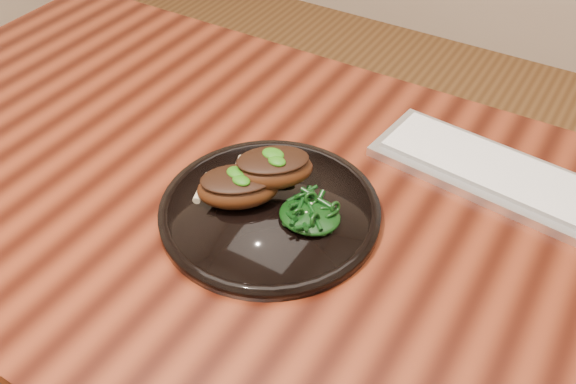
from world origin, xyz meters
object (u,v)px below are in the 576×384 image
(plate, at_px, (270,211))
(lamb_chop_front, at_px, (238,187))
(keyboard, at_px, (522,185))
(desk, at_px, (290,248))
(greens_heap, at_px, (310,212))

(plate, distance_m, lamb_chop_front, 0.06)
(lamb_chop_front, bearing_deg, keyboard, 37.02)
(desk, height_order, keyboard, keyboard)
(plate, xyz_separation_m, lamb_chop_front, (-0.04, -0.01, 0.03))
(plate, height_order, keyboard, keyboard)
(greens_heap, distance_m, keyboard, 0.32)
(greens_heap, relative_size, keyboard, 0.19)
(plate, bearing_deg, greens_heap, 5.19)
(plate, bearing_deg, desk, 60.18)
(greens_heap, bearing_deg, plate, -174.81)
(desk, bearing_deg, keyboard, 37.85)
(desk, relative_size, lamb_chop_front, 11.90)
(desk, distance_m, plate, 0.10)
(desk, relative_size, keyboard, 3.46)
(keyboard, bearing_deg, plate, -140.21)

